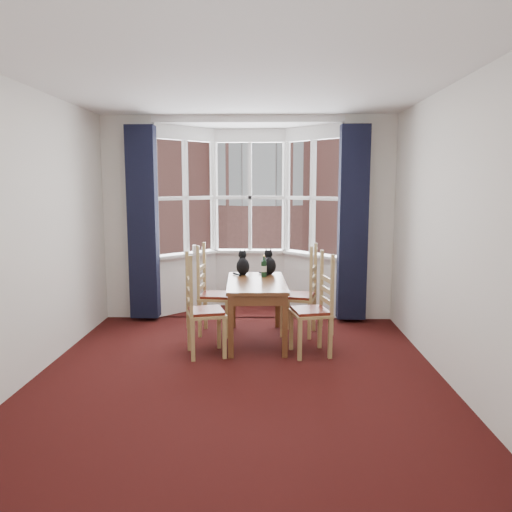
{
  "coord_description": "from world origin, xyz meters",
  "views": [
    {
      "loc": [
        0.3,
        -4.66,
        1.86
      ],
      "look_at": [
        0.14,
        1.05,
        1.05
      ],
      "focal_mm": 35.0,
      "sensor_mm": 36.0,
      "label": 1
    }
  ],
  "objects_px": {
    "chair_left_near": "(198,313)",
    "candle_short": "(203,250)",
    "wine_bottle": "(264,267)",
    "cat_left": "(243,265)",
    "cat_right": "(269,264)",
    "chair_right_near": "(318,312)",
    "chair_right_far": "(306,298)",
    "dining_table": "(256,290)",
    "candle_tall": "(194,249)",
    "chair_left_far": "(209,297)"
  },
  "relations": [
    {
      "from": "dining_table",
      "to": "chair_left_far",
      "type": "distance_m",
      "value": 0.7
    },
    {
      "from": "chair_left_far",
      "to": "chair_right_far",
      "type": "xyz_separation_m",
      "value": [
        1.22,
        -0.03,
        0.0
      ]
    },
    {
      "from": "cat_right",
      "to": "candle_tall",
      "type": "height_order",
      "value": "cat_right"
    },
    {
      "from": "chair_right_near",
      "to": "candle_short",
      "type": "distance_m",
      "value": 2.48
    },
    {
      "from": "dining_table",
      "to": "cat_right",
      "type": "bearing_deg",
      "value": 73.31
    },
    {
      "from": "wine_bottle",
      "to": "candle_short",
      "type": "height_order",
      "value": "wine_bottle"
    },
    {
      "from": "cat_left",
      "to": "wine_bottle",
      "type": "xyz_separation_m",
      "value": [
        0.27,
        -0.15,
        -0.0
      ]
    },
    {
      "from": "dining_table",
      "to": "chair_left_far",
      "type": "height_order",
      "value": "chair_left_far"
    },
    {
      "from": "dining_table",
      "to": "cat_left",
      "type": "bearing_deg",
      "value": 112.25
    },
    {
      "from": "chair_left_near",
      "to": "candle_short",
      "type": "relative_size",
      "value": 10.4
    },
    {
      "from": "dining_table",
      "to": "chair_left_near",
      "type": "bearing_deg",
      "value": -140.07
    },
    {
      "from": "chair_left_near",
      "to": "candle_short",
      "type": "xyz_separation_m",
      "value": [
        -0.19,
        2.0,
        0.44
      ]
    },
    {
      "from": "cat_left",
      "to": "candle_tall",
      "type": "xyz_separation_m",
      "value": [
        -0.77,
        0.99,
        0.08
      ]
    },
    {
      "from": "chair_left_far",
      "to": "candle_short",
      "type": "relative_size",
      "value": 10.4
    },
    {
      "from": "cat_left",
      "to": "dining_table",
      "type": "bearing_deg",
      "value": -67.75
    },
    {
      "from": "dining_table",
      "to": "cat_left",
      "type": "xyz_separation_m",
      "value": [
        -0.19,
        0.45,
        0.22
      ]
    },
    {
      "from": "chair_right_near",
      "to": "candle_short",
      "type": "height_order",
      "value": "candle_short"
    },
    {
      "from": "cat_left",
      "to": "candle_short",
      "type": "distance_m",
      "value": 1.2
    },
    {
      "from": "cat_left",
      "to": "cat_right",
      "type": "relative_size",
      "value": 0.98
    },
    {
      "from": "chair_right_far",
      "to": "cat_left",
      "type": "height_order",
      "value": "cat_left"
    },
    {
      "from": "cat_right",
      "to": "candle_tall",
      "type": "bearing_deg",
      "value": 139.68
    },
    {
      "from": "chair_left_far",
      "to": "candle_tall",
      "type": "relative_size",
      "value": 7.73
    },
    {
      "from": "dining_table",
      "to": "cat_left",
      "type": "height_order",
      "value": "cat_left"
    },
    {
      "from": "chair_left_far",
      "to": "cat_right",
      "type": "height_order",
      "value": "cat_right"
    },
    {
      "from": "cat_right",
      "to": "wine_bottle",
      "type": "distance_m",
      "value": 0.21
    },
    {
      "from": "chair_left_far",
      "to": "cat_left",
      "type": "bearing_deg",
      "value": 18.66
    },
    {
      "from": "cat_left",
      "to": "wine_bottle",
      "type": "height_order",
      "value": "cat_left"
    },
    {
      "from": "chair_left_near",
      "to": "cat_left",
      "type": "relative_size",
      "value": 2.83
    },
    {
      "from": "chair_left_near",
      "to": "cat_left",
      "type": "bearing_deg",
      "value": 65.61
    },
    {
      "from": "cat_right",
      "to": "candle_tall",
      "type": "xyz_separation_m",
      "value": [
        -1.1,
        0.94,
        0.07
      ]
    },
    {
      "from": "chair_left_near",
      "to": "cat_left",
      "type": "distance_m",
      "value": 1.14
    },
    {
      "from": "chair_left_far",
      "to": "cat_left",
      "type": "distance_m",
      "value": 0.59
    },
    {
      "from": "chair_left_far",
      "to": "cat_right",
      "type": "bearing_deg",
      "value": 14.47
    },
    {
      "from": "chair_right_far",
      "to": "cat_right",
      "type": "relative_size",
      "value": 2.78
    },
    {
      "from": "candle_tall",
      "to": "chair_left_near",
      "type": "bearing_deg",
      "value": -80.7
    },
    {
      "from": "chair_right_near",
      "to": "chair_right_far",
      "type": "distance_m",
      "value": 0.72
    },
    {
      "from": "chair_left_far",
      "to": "candle_short",
      "type": "bearing_deg",
      "value": 100.36
    },
    {
      "from": "dining_table",
      "to": "cat_right",
      "type": "relative_size",
      "value": 3.96
    },
    {
      "from": "dining_table",
      "to": "chair_left_near",
      "type": "xyz_separation_m",
      "value": [
        -0.63,
        -0.53,
        -0.16
      ]
    },
    {
      "from": "wine_bottle",
      "to": "dining_table",
      "type": "bearing_deg",
      "value": -105.71
    },
    {
      "from": "chair_left_near",
      "to": "cat_right",
      "type": "bearing_deg",
      "value": 52.9
    },
    {
      "from": "chair_right_near",
      "to": "candle_short",
      "type": "xyz_separation_m",
      "value": [
        -1.52,
        1.91,
        0.44
      ]
    },
    {
      "from": "cat_left",
      "to": "cat_right",
      "type": "distance_m",
      "value": 0.34
    },
    {
      "from": "chair_right_near",
      "to": "chair_right_far",
      "type": "relative_size",
      "value": 1.0
    },
    {
      "from": "candle_tall",
      "to": "candle_short",
      "type": "height_order",
      "value": "candle_tall"
    },
    {
      "from": "chair_left_near",
      "to": "cat_right",
      "type": "distance_m",
      "value": 1.35
    },
    {
      "from": "chair_right_near",
      "to": "candle_short",
      "type": "bearing_deg",
      "value": 128.5
    },
    {
      "from": "chair_left_near",
      "to": "cat_right",
      "type": "relative_size",
      "value": 2.78
    },
    {
      "from": "chair_left_near",
      "to": "wine_bottle",
      "type": "distance_m",
      "value": 1.16
    },
    {
      "from": "chair_right_near",
      "to": "wine_bottle",
      "type": "distance_m",
      "value": 1.03
    }
  ]
}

